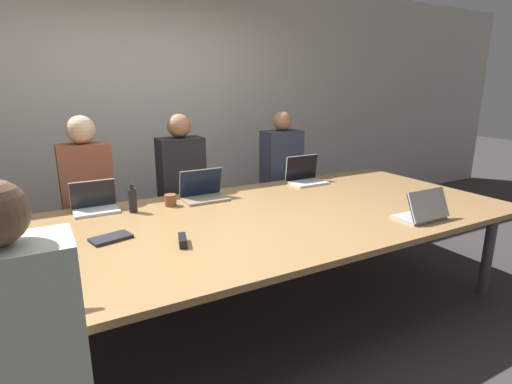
% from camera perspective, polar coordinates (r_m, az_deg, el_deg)
% --- Properties ---
extents(ground_plane, '(24.00, 24.00, 0.00)m').
position_cam_1_polar(ground_plane, '(3.01, -6.73, -18.21)').
color(ground_plane, '#383333').
extents(curtain_wall, '(12.00, 0.06, 2.80)m').
position_cam_1_polar(curtain_wall, '(4.44, -17.43, 11.17)').
color(curtain_wall, beige).
rests_on(curtain_wall, ground_plane).
extents(conference_table, '(4.66, 1.69, 0.74)m').
position_cam_1_polar(conference_table, '(2.69, -7.19, -5.58)').
color(conference_table, '#9E7547').
rests_on(conference_table, ground_plane).
extents(laptop_far_center, '(0.36, 0.24, 0.24)m').
position_cam_1_polar(laptop_far_center, '(3.28, -7.59, 0.18)').
color(laptop_far_center, gray).
rests_on(laptop_far_center, conference_table).
extents(person_far_center, '(0.40, 0.24, 1.40)m').
position_cam_1_polar(person_far_center, '(3.74, -10.49, -0.18)').
color(person_far_center, '#2D2D38').
rests_on(person_far_center, ground_plane).
extents(cup_far_center, '(0.09, 0.09, 0.09)m').
position_cam_1_polar(cup_far_center, '(3.14, -12.13, -1.15)').
color(cup_far_center, brown).
rests_on(cup_far_center, conference_table).
extents(laptop_far_right, '(0.35, 0.25, 0.25)m').
position_cam_1_polar(laptop_far_right, '(3.83, 6.97, 2.41)').
color(laptop_far_right, silver).
rests_on(laptop_far_right, conference_table).
extents(person_far_right, '(0.40, 0.24, 1.39)m').
position_cam_1_polar(person_far_right, '(4.25, 3.61, 1.76)').
color(person_far_right, '#2D2D38').
rests_on(person_far_right, ground_plane).
extents(laptop_far_midleft, '(0.32, 0.22, 0.22)m').
position_cam_1_polar(laptop_far_midleft, '(3.17, -22.05, -1.40)').
color(laptop_far_midleft, silver).
rests_on(laptop_far_midleft, conference_table).
extents(person_far_midleft, '(0.40, 0.24, 1.42)m').
position_cam_1_polar(person_far_midleft, '(3.59, -22.74, -1.58)').
color(person_far_midleft, '#2D2D38').
rests_on(person_far_midleft, ground_plane).
extents(bottle_far_midleft, '(0.06, 0.06, 0.21)m').
position_cam_1_polar(bottle_far_midleft, '(3.04, -17.21, -1.13)').
color(bottle_far_midleft, black).
rests_on(bottle_far_midleft, conference_table).
extents(laptop_near_right, '(0.35, 0.22, 0.22)m').
position_cam_1_polar(laptop_near_right, '(2.99, 22.80, -2.49)').
color(laptop_near_right, '#B7B7BC').
rests_on(laptop_near_right, conference_table).
extents(laptop_near_left, '(0.34, 0.27, 0.26)m').
position_cam_1_polar(laptop_near_left, '(1.95, -30.35, -12.33)').
color(laptop_near_left, '#333338').
rests_on(laptop_near_left, conference_table).
extents(stapler, '(0.08, 0.16, 0.05)m').
position_cam_1_polar(stapler, '(2.39, -10.45, -6.82)').
color(stapler, black).
rests_on(stapler, conference_table).
extents(notebook, '(0.26, 0.19, 0.02)m').
position_cam_1_polar(notebook, '(2.58, -20.01, -6.20)').
color(notebook, '#232328').
rests_on(notebook, conference_table).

